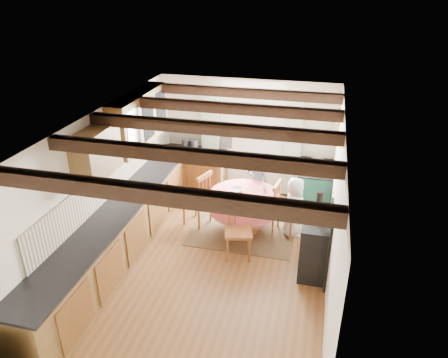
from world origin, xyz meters
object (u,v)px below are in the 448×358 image
(aga_range, at_px, (314,188))
(dining_table, at_px, (243,213))
(cast_iron_stove, at_px, (316,234))
(child_far, at_px, (257,183))
(cup, at_px, (265,188))
(chair_left, at_px, (197,198))
(chair_near, at_px, (239,230))
(child_right, at_px, (294,207))
(chair_right, at_px, (285,210))

(aga_range, bearing_deg, dining_table, -136.80)
(aga_range, relative_size, cast_iron_stove, 0.71)
(child_far, relative_size, cup, 13.47)
(cup, bearing_deg, chair_left, -172.07)
(dining_table, distance_m, chair_left, 0.90)
(dining_table, bearing_deg, child_far, 81.73)
(cast_iron_stove, bearing_deg, aga_range, 93.12)
(chair_near, distance_m, cup, 1.07)
(child_right, height_order, cup, child_right)
(chair_near, height_order, chair_left, chair_left)
(chair_near, bearing_deg, child_far, 76.20)
(chair_left, distance_m, cup, 1.26)
(cast_iron_stove, bearing_deg, child_right, 112.10)
(dining_table, height_order, chair_near, chair_near)
(child_far, bearing_deg, child_right, 150.96)
(chair_near, relative_size, child_far, 0.83)
(aga_range, bearing_deg, child_right, -106.69)
(cast_iron_stove, relative_size, cup, 15.62)
(chair_near, xyz_separation_m, child_far, (0.03, 1.53, 0.10))
(cup, bearing_deg, child_far, 113.00)
(chair_right, bearing_deg, chair_left, 99.88)
(aga_range, relative_size, child_far, 0.82)
(chair_left, height_order, child_far, child_far)
(chair_right, relative_size, aga_range, 0.99)
(aga_range, bearing_deg, cast_iron_stove, -86.88)
(chair_left, distance_m, child_far, 1.22)
(aga_range, bearing_deg, cup, -133.87)
(aga_range, bearing_deg, chair_right, -112.98)
(chair_near, distance_m, child_far, 1.53)
(chair_left, xyz_separation_m, chair_right, (1.63, 0.00, -0.03))
(dining_table, xyz_separation_m, chair_near, (0.08, -0.78, 0.14))
(chair_left, bearing_deg, cup, 117.53)
(chair_near, distance_m, aga_range, 2.19)
(cast_iron_stove, relative_size, child_right, 1.29)
(aga_range, xyz_separation_m, cup, (-0.85, -0.88, 0.32))
(child_right, distance_m, cup, 0.61)
(cup, bearing_deg, chair_right, -22.37)
(aga_range, height_order, child_right, child_right)
(cast_iron_stove, bearing_deg, cup, 130.27)
(dining_table, relative_size, chair_right, 1.25)
(child_far, bearing_deg, chair_near, 99.63)
(chair_left, xyz_separation_m, cast_iron_stove, (2.18, -0.96, 0.18))
(aga_range, relative_size, cup, 11.09)
(child_right, relative_size, cup, 12.14)
(chair_left, relative_size, aga_range, 1.05)
(chair_left, xyz_separation_m, child_far, (1.00, 0.70, 0.08))
(child_right, bearing_deg, cast_iron_stove, -167.30)
(cast_iron_stove, bearing_deg, child_far, 125.50)
(cast_iron_stove, bearing_deg, chair_right, 119.88)
(dining_table, distance_m, cast_iron_stove, 1.62)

